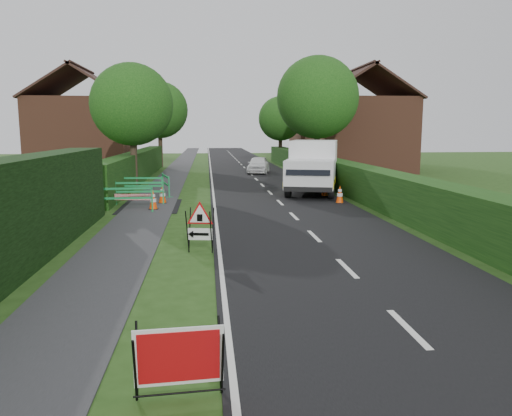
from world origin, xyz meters
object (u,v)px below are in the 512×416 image
red_rect_sign (179,358)px  works_van (313,166)px  triangle_sign (199,223)px  hatchback_car (258,165)px

red_rect_sign → works_van: works_van is taller
triangle_sign → hatchback_car: (4.01, 24.05, -0.17)m
red_rect_sign → triangle_sign: 7.02m
triangle_sign → hatchback_car: hatchback_car is taller
works_van → hatchback_car: bearing=113.3°
hatchback_car → works_van: bearing=-71.5°
triangle_sign → hatchback_car: size_ratio=0.31×
triangle_sign → works_van: bearing=75.8°
triangle_sign → works_van: (5.52, 12.03, 0.60)m
works_van → red_rect_sign: bearing=-90.4°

